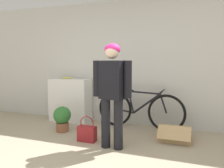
# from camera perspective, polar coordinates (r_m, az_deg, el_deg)

# --- Properties ---
(wall_back) EXTENTS (8.00, 0.07, 2.60)m
(wall_back) POSITION_cam_1_polar(r_m,az_deg,el_deg) (4.63, 3.52, 5.53)
(wall_back) COLOR silver
(wall_back) RESTS_ON ground_plane
(side_shelf) EXTENTS (0.89, 0.40, 0.94)m
(side_shelf) POSITION_cam_1_polar(r_m,az_deg,el_deg) (4.96, -10.80, -4.15)
(side_shelf) COLOR white
(side_shelf) RESTS_ON ground_plane
(person) EXTENTS (0.61, 0.28, 1.60)m
(person) POSITION_cam_1_polar(r_m,az_deg,el_deg) (3.28, 0.01, -0.90)
(person) COLOR black
(person) RESTS_ON ground_plane
(bicycle) EXTENTS (1.77, 0.46, 0.79)m
(bicycle) POSITION_cam_1_polar(r_m,az_deg,el_deg) (4.37, 7.18, -6.69)
(bicycle) COLOR black
(bicycle) RESTS_ON ground_plane
(banana) EXTENTS (0.30, 0.08, 0.04)m
(banana) POSITION_cam_1_polar(r_m,az_deg,el_deg) (5.01, -11.57, 1.60)
(banana) COLOR #EAD64C
(banana) RESTS_ON side_shelf
(handbag) EXTENTS (0.30, 0.16, 0.43)m
(handbag) POSITION_cam_1_polar(r_m,az_deg,el_deg) (3.76, -6.54, -12.60)
(handbag) COLOR maroon
(handbag) RESTS_ON ground_plane
(cardboard_box) EXTENTS (0.55, 0.51, 0.28)m
(cardboard_box) POSITION_cam_1_polar(r_m,az_deg,el_deg) (3.96, 16.03, -12.46)
(cardboard_box) COLOR tan
(cardboard_box) RESTS_ON ground_plane
(potted_plant) EXTENTS (0.33, 0.33, 0.48)m
(potted_plant) POSITION_cam_1_polar(r_m,az_deg,el_deg) (4.30, -12.87, -8.56)
(potted_plant) COLOR brown
(potted_plant) RESTS_ON ground_plane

